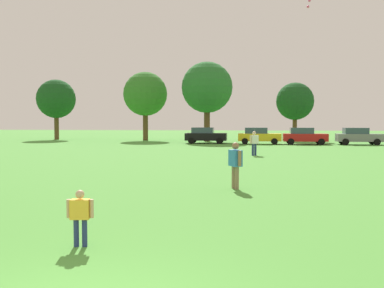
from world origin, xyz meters
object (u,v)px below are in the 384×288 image
adult_bystander (235,161)px  tree_far_left (56,99)px  parked_car_red_2 (304,136)px  bystander_near_trees (254,141)px  tree_left (145,94)px  child_kite_flyer (80,213)px  parked_car_yellow_1 (259,136)px  parked_car_gray_3 (358,136)px  parked_car_black_0 (205,135)px  tree_center_right (295,101)px  tree_center_left (207,88)px

adult_bystander → tree_far_left: size_ratio=0.21×
parked_car_red_2 → bystander_near_trees: bearing=-108.4°
parked_car_red_2 → tree_left: size_ratio=0.51×
adult_bystander → parked_car_red_2: 30.17m
child_kite_flyer → tree_far_left: bearing=108.2°
adult_bystander → tree_left: tree_left is taller
parked_car_yellow_1 → parked_car_gray_3: size_ratio=1.00×
parked_car_black_0 → parked_car_red_2: same height
bystander_near_trees → parked_car_gray_3: parked_car_gray_3 is taller
parked_car_yellow_1 → parked_car_red_2: 4.51m
tree_center_right → parked_car_yellow_1: bearing=-117.8°
tree_center_right → tree_far_left: bearing=-178.8°
adult_bystander → tree_far_left: bearing=-175.4°
adult_bystander → parked_car_yellow_1: (1.17, 29.77, -0.08)m
adult_bystander → parked_car_red_2: (5.68, 29.63, -0.08)m
adult_bystander → parked_car_gray_3: parked_car_gray_3 is taller
adult_bystander → parked_car_gray_3: bearing=131.5°
parked_car_black_0 → tree_far_left: bearing=160.3°
parked_car_red_2 → tree_center_right: size_ratio=0.62×
parked_car_red_2 → tree_far_left: (-29.96, 7.80, 4.31)m
child_kite_flyer → tree_center_right: tree_center_right is taller
bystander_near_trees → tree_center_right: (4.86, 23.45, 3.72)m
parked_car_yellow_1 → child_kite_flyer: bearing=-95.7°
bystander_near_trees → tree_left: tree_left is taller
tree_far_left → tree_left: (11.79, -0.51, 0.48)m
child_kite_flyer → parked_car_gray_3: bearing=62.2°
parked_car_gray_3 → tree_center_right: 10.50m
child_kite_flyer → tree_center_right: (8.04, 45.21, 4.08)m
parked_car_red_2 → tree_far_left: bearing=165.4°
tree_center_left → bystander_near_trees: bearing=-75.4°
parked_car_black_0 → tree_center_left: size_ratio=0.47×
child_kite_flyer → bystander_near_trees: 21.99m
parked_car_yellow_1 → tree_center_left: (-5.89, 5.51, 5.37)m
adult_bystander → parked_car_yellow_1: 29.80m
tree_far_left → tree_left: tree_left is taller
parked_car_yellow_1 → parked_car_red_2: size_ratio=1.00×
child_kite_flyer → tree_center_left: (-2.21, 42.44, 5.61)m
parked_car_red_2 → tree_left: tree_left is taller
tree_left → parked_car_black_0: bearing=-39.1°
bystander_near_trees → tree_center_left: size_ratio=0.18×
bystander_near_trees → parked_car_yellow_1: size_ratio=0.38×
child_kite_flyer → parked_car_gray_3: parked_car_gray_3 is taller
child_kite_flyer → parked_car_yellow_1: size_ratio=0.24×
tree_left → parked_car_red_2: bearing=-21.9°
tree_center_right → parked_car_red_2: bearing=-89.0°
parked_car_red_2 → adult_bystander: bearing=-100.9°
tree_far_left → tree_center_left: bearing=-6.3°
bystander_near_trees → tree_center_left: 22.01m
parked_car_red_2 → tree_center_right: 9.26m
tree_center_right → tree_left: bearing=-176.4°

